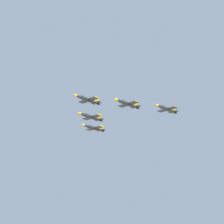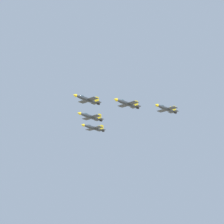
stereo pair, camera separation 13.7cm
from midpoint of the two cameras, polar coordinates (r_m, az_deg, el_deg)
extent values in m
ellipsoid|color=#2D3338|center=(207.49, -3.37, 1.67)|extent=(12.04, 12.02, 1.94)
cone|color=gold|center=(202.05, -5.06, 2.27)|extent=(2.54, 2.54, 1.65)
ellipsoid|color=#334751|center=(205.57, -4.02, 2.10)|extent=(2.86, 2.85, 1.13)
cube|color=#2D3338|center=(207.95, -3.22, 1.59)|extent=(10.05, 10.06, 0.19)
cube|color=gold|center=(204.75, -2.26, 1.92)|extent=(2.73, 2.72, 0.23)
cube|color=gold|center=(211.24, -4.15, 1.30)|extent=(2.73, 2.72, 0.23)
cube|color=#2D3338|center=(211.71, -2.15, 1.24)|extent=(5.33, 5.33, 0.19)
cube|color=gold|center=(211.34, -2.02, 1.67)|extent=(1.71, 1.70, 2.80)
cube|color=gold|center=(212.62, -2.39, 1.55)|extent=(1.71, 1.70, 2.80)
cylinder|color=black|center=(212.82, -1.85, 1.13)|extent=(1.72, 1.72, 1.36)
ellipsoid|color=#2D3338|center=(209.18, 2.01, 1.12)|extent=(12.51, 12.03, 1.98)
cone|color=gold|center=(203.19, 0.41, 1.71)|extent=(2.59, 2.58, 1.68)
ellipsoid|color=#334751|center=(207.05, 1.39, 1.54)|extent=(2.93, 2.89, 1.15)
cube|color=#2D3338|center=(209.69, 2.15, 1.04)|extent=(10.12, 10.39, 0.20)
cube|color=gold|center=(206.69, 3.18, 1.37)|extent=(2.82, 2.74, 0.24)
cube|color=gold|center=(212.81, 1.15, 0.75)|extent=(2.82, 2.74, 0.24)
cube|color=#2D3338|center=(213.82, 3.15, 0.70)|extent=(5.39, 5.49, 0.20)
cube|color=gold|center=(213.47, 3.29, 1.14)|extent=(1.77, 1.71, 2.86)
cube|color=gold|center=(214.67, 2.89, 1.02)|extent=(1.77, 1.71, 2.86)
cylinder|color=black|center=(215.03, 3.44, 0.59)|extent=(1.75, 1.76, 1.38)
ellipsoid|color=#2D3338|center=(225.20, -2.93, -0.65)|extent=(12.29, 12.31, 1.98)
cone|color=gold|center=(219.50, -4.50, -0.14)|extent=(2.59, 2.59, 1.68)
ellipsoid|color=#334751|center=(223.16, -3.54, -0.27)|extent=(2.92, 2.92, 1.16)
cube|color=#2D3338|center=(225.69, -2.79, -0.72)|extent=(10.28, 10.27, 0.20)
cube|color=gold|center=(222.41, -1.88, -0.45)|extent=(2.78, 2.79, 0.24)
cube|color=gold|center=(229.06, -3.67, -0.96)|extent=(2.78, 2.79, 0.24)
cube|color=#2D3338|center=(229.62, -1.79, -1.02)|extent=(5.45, 5.45, 0.20)
cube|color=gold|center=(229.19, -1.66, -0.61)|extent=(1.74, 1.74, 2.86)
cube|color=gold|center=(230.49, -2.02, -0.71)|extent=(1.74, 1.74, 2.86)
cylinder|color=black|center=(230.78, -1.51, -1.11)|extent=(1.76, 1.76, 1.39)
ellipsoid|color=#2D3338|center=(212.51, 7.26, 0.42)|extent=(11.91, 11.46, 1.88)
cone|color=gold|center=(206.29, 5.91, 0.95)|extent=(2.47, 2.46, 1.60)
ellipsoid|color=#334751|center=(210.26, 6.73, 0.80)|extent=(2.79, 2.75, 1.10)
cube|color=#2D3338|center=(213.04, 7.37, 0.34)|extent=(9.63, 9.89, 0.19)
cube|color=gold|center=(210.50, 8.40, 0.64)|extent=(2.69, 2.61, 0.23)
cube|color=gold|center=(215.68, 6.37, 0.08)|extent=(2.69, 2.61, 0.23)
cube|color=#2D3338|center=(217.28, 8.22, 0.04)|extent=(5.13, 5.22, 0.19)
cube|color=gold|center=(216.97, 8.36, 0.45)|extent=(1.69, 1.62, 2.72)
cube|color=gold|center=(217.99, 7.96, 0.34)|extent=(1.69, 1.62, 2.72)
cylinder|color=black|center=(218.52, 8.46, -0.06)|extent=(1.67, 1.68, 1.32)
ellipsoid|color=#2D3338|center=(243.84, -2.54, -2.14)|extent=(12.43, 11.99, 1.97)
cone|color=gold|center=(238.22, -4.01, -1.72)|extent=(2.58, 2.57, 1.67)
ellipsoid|color=#334751|center=(241.81, -3.11, -1.81)|extent=(2.92, 2.88, 1.15)
cube|color=#2D3338|center=(244.32, -2.42, -2.21)|extent=(10.08, 10.32, 0.20)
cube|color=gold|center=(240.98, -1.60, -1.97)|extent=(2.81, 2.73, 0.24)
cube|color=gold|center=(247.75, -3.21, -2.41)|extent=(2.81, 2.73, 0.24)
cube|color=#2D3338|center=(248.19, -1.48, -2.45)|extent=(5.36, 5.46, 0.20)
cube|color=gold|center=(247.71, -1.37, -2.07)|extent=(1.76, 1.70, 2.84)
cube|color=gold|center=(249.04, -1.69, -2.16)|extent=(1.76, 1.70, 2.84)
cylinder|color=black|center=(249.33, -1.21, -2.52)|extent=(1.74, 1.75, 1.38)
camera|label=1|loc=(0.07, -90.02, 0.01)|focal=68.29mm
camera|label=2|loc=(0.07, 89.98, -0.01)|focal=68.29mm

